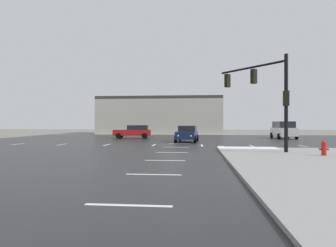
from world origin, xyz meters
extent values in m
plane|color=slate|center=(0.00, 0.00, 0.00)|extent=(120.00, 120.00, 0.00)
cube|color=#232326|center=(0.00, 0.00, 0.01)|extent=(44.00, 44.00, 0.02)
cube|color=white|center=(5.00, -4.00, 0.17)|extent=(4.00, 1.60, 0.06)
cube|color=silver|center=(0.00, -18.00, 0.02)|extent=(2.00, 0.15, 0.01)
cube|color=silver|center=(0.00, -14.00, 0.02)|extent=(2.00, 0.15, 0.01)
cube|color=silver|center=(0.00, -10.00, 0.02)|extent=(2.00, 0.15, 0.01)
cube|color=silver|center=(0.00, -6.00, 0.02)|extent=(2.00, 0.15, 0.01)
cube|color=silver|center=(0.00, -2.00, 0.02)|extent=(2.00, 0.15, 0.01)
cube|color=silver|center=(0.00, 2.00, 0.02)|extent=(2.00, 0.15, 0.01)
cube|color=silver|center=(0.00, 6.00, 0.02)|extent=(2.00, 0.15, 0.01)
cube|color=silver|center=(0.00, 10.00, 0.02)|extent=(2.00, 0.15, 0.01)
cube|color=silver|center=(0.00, 14.00, 0.02)|extent=(2.00, 0.15, 0.01)
cube|color=silver|center=(0.00, 18.00, 0.02)|extent=(2.00, 0.15, 0.01)
cube|color=silver|center=(-14.00, 0.00, 0.02)|extent=(0.15, 2.00, 0.01)
cube|color=silver|center=(-10.00, 0.00, 0.02)|extent=(0.15, 2.00, 0.01)
cube|color=silver|center=(-6.00, 0.00, 0.02)|extent=(0.15, 2.00, 0.01)
cube|color=silver|center=(-2.00, 0.00, 0.02)|extent=(0.15, 2.00, 0.01)
cube|color=silver|center=(2.00, 0.00, 0.02)|extent=(0.15, 2.00, 0.01)
cube|color=silver|center=(6.00, 0.00, 0.02)|extent=(0.15, 2.00, 0.01)
cube|color=silver|center=(10.00, 0.00, 0.02)|extent=(0.15, 2.00, 0.01)
cube|color=silver|center=(3.50, -4.00, 0.02)|extent=(0.45, 7.00, 0.01)
cylinder|color=black|center=(6.85, -6.31, 3.06)|extent=(0.22, 0.22, 5.84)
cylinder|color=black|center=(5.15, -4.22, 5.58)|extent=(3.50, 4.28, 0.14)
cube|color=black|center=(5.32, -4.42, 4.96)|extent=(0.46, 0.44, 0.95)
sphere|color=red|center=(5.22, -4.30, 5.24)|extent=(0.20, 0.20, 0.20)
cube|color=black|center=(3.80, -2.54, 4.96)|extent=(0.46, 0.44, 0.95)
sphere|color=red|center=(3.70, -2.42, 5.24)|extent=(0.20, 0.20, 0.20)
cube|color=black|center=(6.85, -6.31, 3.34)|extent=(0.28, 0.36, 0.90)
cylinder|color=red|center=(8.32, -7.98, 0.44)|extent=(0.26, 0.26, 0.60)
sphere|color=red|center=(8.32, -7.98, 0.81)|extent=(0.25, 0.25, 0.25)
cylinder|color=red|center=(8.14, -7.98, 0.47)|extent=(0.12, 0.11, 0.11)
cylinder|color=red|center=(8.50, -7.98, 0.47)|extent=(0.12, 0.11, 0.11)
cube|color=beige|center=(-4.66, 27.00, 2.90)|extent=(20.92, 8.00, 5.81)
cube|color=#3F3D3A|center=(-4.66, 27.00, 6.06)|extent=(20.92, 8.00, 0.50)
cube|color=#141E47|center=(0.64, 4.49, 0.70)|extent=(2.13, 4.62, 0.70)
cube|color=black|center=(0.69, 5.16, 1.33)|extent=(1.84, 2.59, 0.55)
cylinder|color=black|center=(1.43, 2.89, 0.35)|extent=(0.27, 0.67, 0.66)
cylinder|color=black|center=(-0.37, 3.03, 0.35)|extent=(0.27, 0.67, 0.66)
cylinder|color=black|center=(1.65, 5.95, 0.35)|extent=(0.27, 0.67, 0.66)
cylinder|color=black|center=(-0.14, 6.08, 0.35)|extent=(0.27, 0.67, 0.66)
sphere|color=white|center=(1.05, 2.25, 0.70)|extent=(0.18, 0.18, 0.18)
sphere|color=white|center=(-0.10, 2.34, 0.70)|extent=(0.18, 0.18, 0.18)
cube|color=white|center=(11.93, 12.10, 0.82)|extent=(1.97, 4.81, 0.95)
cube|color=black|center=(11.93, 12.10, 1.67)|extent=(1.81, 3.37, 0.75)
cylinder|color=black|center=(10.94, 13.73, 0.35)|extent=(0.22, 0.66, 0.66)
cylinder|color=black|center=(12.89, 13.74, 0.35)|extent=(0.22, 0.66, 0.66)
cylinder|color=black|center=(10.96, 10.46, 0.35)|extent=(0.22, 0.66, 0.66)
cylinder|color=black|center=(12.91, 10.47, 0.35)|extent=(0.22, 0.66, 0.66)
sphere|color=white|center=(11.29, 14.45, 0.82)|extent=(0.18, 0.18, 0.18)
sphere|color=white|center=(12.54, 14.45, 0.82)|extent=(0.18, 0.18, 0.18)
cube|color=#B21919|center=(-6.19, 10.92, 0.70)|extent=(4.66, 2.25, 0.70)
cube|color=black|center=(-5.52, 10.99, 1.33)|extent=(2.63, 1.90, 0.55)
cylinder|color=black|center=(-7.62, 9.87, 0.35)|extent=(0.68, 0.29, 0.66)
cylinder|color=black|center=(-7.80, 11.66, 0.35)|extent=(0.68, 0.29, 0.66)
cylinder|color=black|center=(-4.57, 10.18, 0.35)|extent=(0.68, 0.29, 0.66)
cylinder|color=black|center=(-4.76, 11.97, 0.35)|extent=(0.68, 0.29, 0.66)
sphere|color=white|center=(-8.32, 10.12, 0.70)|extent=(0.18, 0.18, 0.18)
sphere|color=white|center=(-8.43, 11.27, 0.70)|extent=(0.18, 0.18, 0.18)
camera|label=1|loc=(1.52, -24.55, 1.87)|focal=31.80mm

